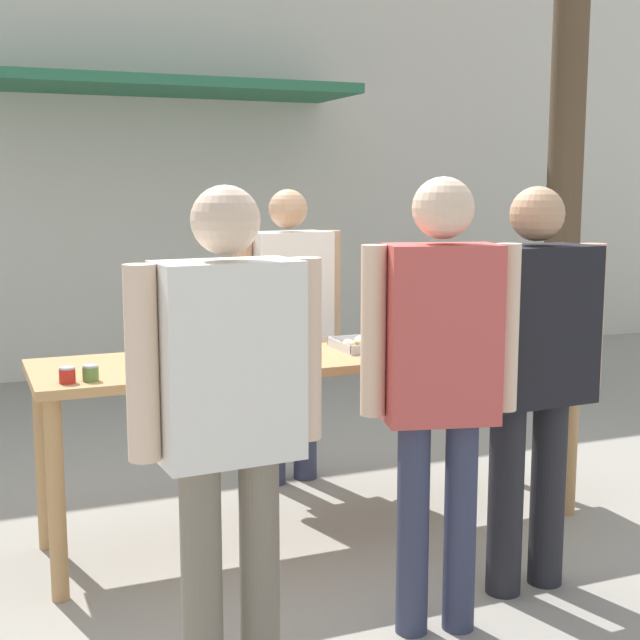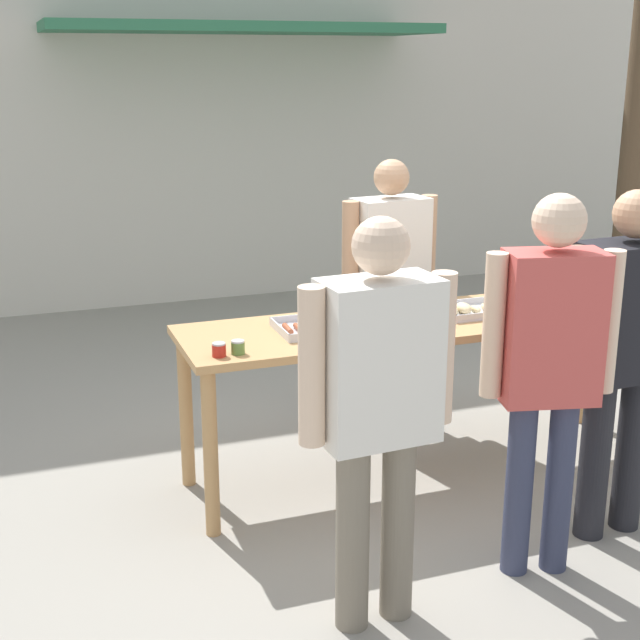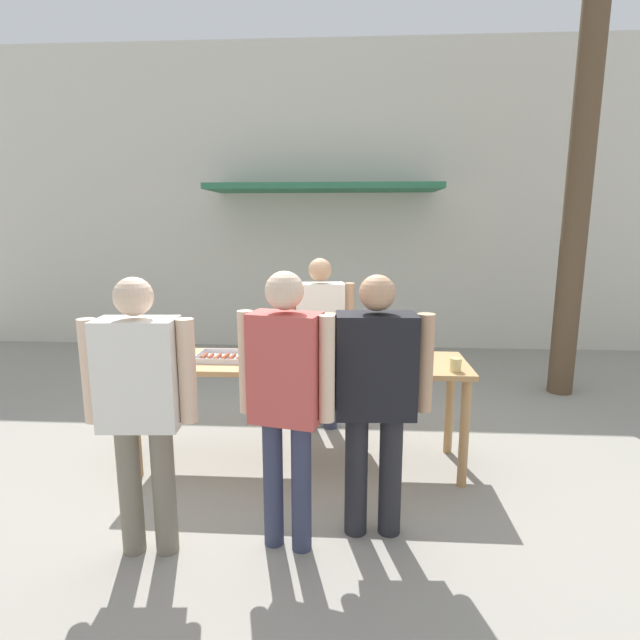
% 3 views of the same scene
% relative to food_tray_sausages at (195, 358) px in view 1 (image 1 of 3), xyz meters
% --- Properties ---
extents(ground_plane, '(24.00, 24.00, 0.00)m').
position_rel_food_tray_sausages_xyz_m(ground_plane, '(0.59, -0.00, -0.88)').
color(ground_plane, gray).
extents(building_facade_back, '(12.00, 1.11, 4.50)m').
position_rel_food_tray_sausages_xyz_m(building_facade_back, '(0.59, 3.98, 1.38)').
color(building_facade_back, beige).
rests_on(building_facade_back, ground).
extents(serving_table, '(2.58, 0.68, 0.86)m').
position_rel_food_tray_sausages_xyz_m(serving_table, '(0.59, -0.00, -0.11)').
color(serving_table, tan).
rests_on(serving_table, ground).
extents(food_tray_sausages, '(0.43, 0.32, 0.04)m').
position_rel_food_tray_sausages_xyz_m(food_tray_sausages, '(0.00, 0.00, 0.00)').
color(food_tray_sausages, silver).
rests_on(food_tray_sausages, serving_table).
extents(food_tray_buns, '(0.45, 0.28, 0.06)m').
position_rel_food_tray_sausages_xyz_m(food_tray_buns, '(0.90, 0.00, 0.01)').
color(food_tray_buns, silver).
rests_on(food_tray_buns, serving_table).
extents(condiment_jar_mustard, '(0.06, 0.06, 0.06)m').
position_rel_food_tray_sausages_xyz_m(condiment_jar_mustard, '(-0.57, -0.23, 0.02)').
color(condiment_jar_mustard, '#B22319').
rests_on(condiment_jar_mustard, serving_table).
extents(condiment_jar_ketchup, '(0.06, 0.06, 0.06)m').
position_rel_food_tray_sausages_xyz_m(condiment_jar_ketchup, '(-0.48, -0.23, 0.02)').
color(condiment_jar_ketchup, '#567A38').
rests_on(condiment_jar_ketchup, serving_table).
extents(beer_cup, '(0.08, 0.08, 0.10)m').
position_rel_food_tray_sausages_xyz_m(beer_cup, '(1.74, -0.22, 0.04)').
color(beer_cup, '#DBC67A').
rests_on(beer_cup, serving_table).
extents(person_server_behind_table, '(0.63, 0.28, 1.61)m').
position_rel_food_tray_sausages_xyz_m(person_server_behind_table, '(0.70, 0.72, 0.07)').
color(person_server_behind_table, '#333851').
rests_on(person_server_behind_table, ground).
extents(person_customer_holding_hotdog, '(0.63, 0.27, 1.63)m').
position_rel_food_tray_sausages_xyz_m(person_customer_holding_hotdog, '(-0.19, -1.15, 0.09)').
color(person_customer_holding_hotdog, '#756B5B').
rests_on(person_customer_holding_hotdog, ground).
extents(person_customer_with_cup, '(0.68, 0.28, 1.63)m').
position_rel_food_tray_sausages_xyz_m(person_customer_with_cup, '(1.13, -0.88, 0.08)').
color(person_customer_with_cup, '#232328').
rests_on(person_customer_with_cup, ground).
extents(person_customer_waiting_in_line, '(0.56, 0.30, 1.66)m').
position_rel_food_tray_sausages_xyz_m(person_customer_waiting_in_line, '(0.62, -1.05, 0.12)').
color(person_customer_waiting_in_line, '#333851').
rests_on(person_customer_waiting_in_line, ground).
extents(utility_pole, '(1.10, 0.27, 5.18)m').
position_rel_food_tray_sausages_xyz_m(utility_pole, '(3.40, 1.92, 1.77)').
color(utility_pole, brown).
rests_on(utility_pole, ground).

